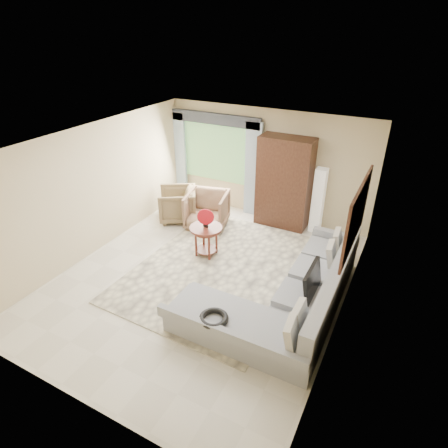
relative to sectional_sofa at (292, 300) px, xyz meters
The scene contains 17 objects.
ground 1.81m from the sectional_sofa, behind, with size 6.00×6.00×0.00m, color silver.
area_rug 1.75m from the sectional_sofa, 160.16° to the left, with size 3.00×4.00×0.02m, color beige.
sectional_sofa is the anchor object (origin of this frame).
tv_screen 0.52m from the sectional_sofa, 13.54° to the left, with size 0.06×0.74×0.48m, color black.
garden_hose 1.47m from the sectional_sofa, 122.75° to the right, with size 0.43×0.43×0.09m, color black.
coffee_table 2.30m from the sectional_sofa, 157.48° to the left, with size 0.66×0.66×0.66m.
red_disc 2.38m from the sectional_sofa, 157.48° to the left, with size 0.34×0.34×0.03m, color red.
armchair_left 4.04m from the sectional_sofa, 151.19° to the left, with size 0.85×0.88×0.80m, color olive.
armchair_right 3.37m from the sectional_sofa, 144.28° to the left, with size 0.90×0.93×0.85m, color #855E48.
potted_plant 4.43m from the sectional_sofa, 145.19° to the left, with size 0.51×0.45×0.57m, color #999999.
armoire 3.24m from the sectional_sofa, 113.06° to the left, with size 1.20×0.55×2.10m, color black.
floor_lamp 3.03m from the sectional_sofa, 98.33° to the left, with size 0.24×0.24×1.50m, color silver.
window 4.58m from the sectional_sofa, 134.87° to the left, with size 1.80×0.04×1.40m, color #669E59.
curtain_left 5.25m from the sectional_sofa, 143.84° to the left, with size 0.40×0.08×2.30m, color #9EB7CC.
curtain_right 3.80m from the sectional_sofa, 124.27° to the left, with size 0.40×0.08×2.30m, color #9EB7CC.
valance 4.81m from the sectional_sofa, 135.52° to the left, with size 2.40×0.12×0.26m, color #1E232D.
wall_mirror 1.70m from the sectional_sofa, 37.80° to the left, with size 0.05×1.70×1.05m.
Camera 1 is at (3.01, -4.91, 4.28)m, focal length 30.00 mm.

